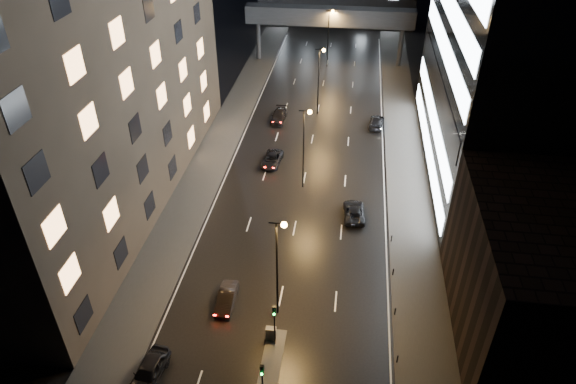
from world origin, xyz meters
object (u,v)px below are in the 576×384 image
(car_away_b, at_px, (227,298))
(car_toward_a, at_px, (354,212))
(car_away_d, at_px, (279,116))
(car_toward_b, at_px, (376,122))
(utility_cabinet, at_px, (271,333))
(car_away_a, at_px, (149,372))
(car_away_c, at_px, (272,159))

(car_away_b, distance_m, car_toward_a, 18.15)
(car_away_d, height_order, car_toward_a, car_away_d)
(car_away_d, relative_size, car_toward_b, 1.01)
(car_away_d, height_order, utility_cabinet, car_away_d)
(car_toward_b, relative_size, utility_cabinet, 3.90)
(car_away_b, height_order, utility_cabinet, utility_cabinet)
(car_away_b, xyz_separation_m, car_toward_b, (13.50, 36.64, 0.02))
(car_away_a, distance_m, car_away_c, 32.97)
(car_away_c, bearing_deg, car_toward_a, -37.33)
(car_away_d, distance_m, utility_cabinet, 40.43)
(car_away_a, distance_m, car_toward_a, 27.37)
(car_away_c, relative_size, car_toward_a, 1.00)
(car_away_a, distance_m, car_toward_b, 48.34)
(car_away_d, xyz_separation_m, car_toward_b, (14.27, -0.02, -0.01))
(car_away_d, bearing_deg, car_away_c, -83.61)
(car_away_b, xyz_separation_m, car_toward_a, (10.91, 14.51, -0.02))
(car_away_b, bearing_deg, car_away_d, 90.39)
(car_away_a, bearing_deg, car_away_b, 70.45)
(car_toward_b, bearing_deg, car_away_d, 6.55)
(car_away_c, distance_m, utility_cabinet, 28.08)
(car_away_c, xyz_separation_m, utility_cabinet, (4.42, -27.73, 0.11))
(car_away_a, bearing_deg, car_toward_a, 63.37)
(car_away_a, height_order, car_away_d, car_away_a)
(car_away_a, xyz_separation_m, car_away_d, (3.35, 45.03, -0.09))
(car_away_a, height_order, car_toward_a, car_away_a)
(car_away_c, xyz_separation_m, car_toward_b, (13.34, 12.32, 0.04))
(car_away_b, height_order, car_away_c, car_away_b)
(car_away_b, bearing_deg, car_away_c, 88.80)
(car_away_a, height_order, car_away_c, car_away_a)
(car_away_d, relative_size, car_toward_a, 1.02)
(car_away_a, bearing_deg, utility_cabinet, 36.34)
(car_away_a, xyz_separation_m, car_toward_a, (15.03, 22.88, -0.14))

